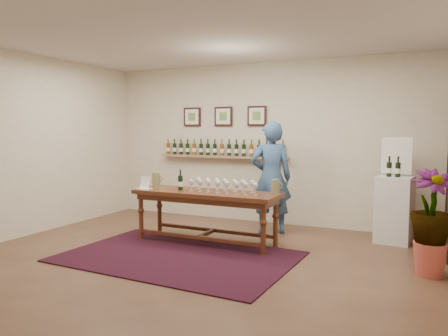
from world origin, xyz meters
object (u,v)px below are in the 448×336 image
at_px(tasting_table, 206,199).
at_px(potted_plant, 431,223).
at_px(display_pedestal, 394,209).
at_px(person, 271,178).

distance_m(tasting_table, potted_plant, 2.94).
height_order(tasting_table, display_pedestal, display_pedestal).
distance_m(display_pedestal, potted_plant, 1.49).
xyz_separation_m(display_pedestal, person, (-1.81, -0.21, 0.40)).
xyz_separation_m(display_pedestal, potted_plant, (0.48, -1.41, 0.12)).
bearing_deg(display_pedestal, tasting_table, -153.71).
height_order(display_pedestal, person, person).
bearing_deg(tasting_table, display_pedestal, 26.82).
height_order(display_pedestal, potted_plant, potted_plant).
bearing_deg(display_pedestal, potted_plant, -71.36).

